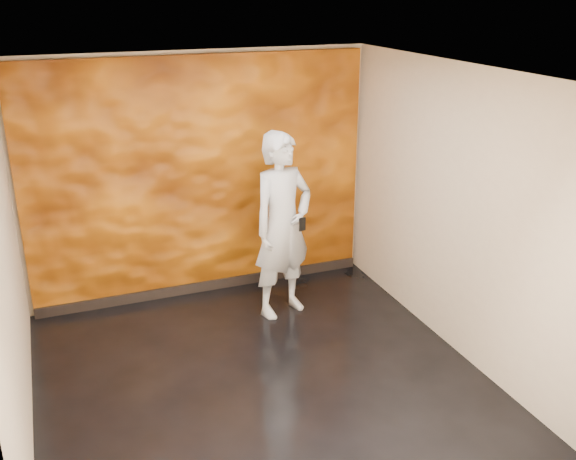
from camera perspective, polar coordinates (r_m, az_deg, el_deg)
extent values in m
cube|color=black|center=(6.21, -2.64, -12.76)|extent=(4.00, 4.00, 0.01)
cube|color=beige|center=(7.38, -7.84, 4.72)|extent=(4.00, 0.02, 2.80)
cube|color=beige|center=(3.91, 6.67, -10.79)|extent=(4.00, 0.02, 2.80)
cube|color=beige|center=(5.33, -23.74, -3.46)|extent=(0.02, 4.00, 2.80)
cube|color=beige|center=(6.43, 14.28, 1.77)|extent=(0.02, 4.00, 2.80)
cube|color=white|center=(5.21, -3.17, 13.84)|extent=(4.00, 4.00, 0.01)
cube|color=orange|center=(7.35, -7.76, 4.49)|extent=(3.90, 0.06, 2.75)
cube|color=black|center=(7.79, -7.22, -4.93)|extent=(3.90, 0.04, 0.12)
imported|color=#999FA9|center=(6.88, -0.49, 0.40)|extent=(0.86, 0.70, 2.05)
cube|color=black|center=(6.66, 1.28, 0.52)|extent=(0.08, 0.04, 0.14)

